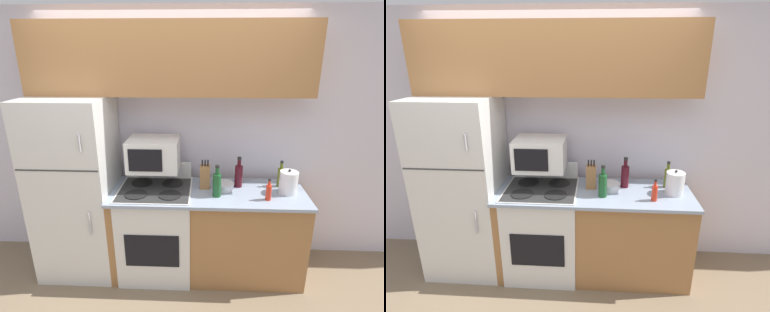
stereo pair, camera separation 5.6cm
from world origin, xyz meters
TOP-DOWN VIEW (x-y plane):
  - ground_plane at (0.00, 0.00)m, footprint 12.00×12.00m
  - wall_back at (0.00, 0.70)m, footprint 8.00×0.05m
  - lower_cabinets at (0.36, 0.30)m, footprint 1.82×0.64m
  - refrigerator at (-0.91, 0.33)m, footprint 0.73×0.69m
  - upper_cabinets at (0.00, 0.50)m, footprint 2.55×0.35m
  - stove at (-0.14, 0.29)m, footprint 0.68×0.63m
  - microwave at (-0.15, 0.40)m, footprint 0.47×0.38m
  - knife_block at (0.33, 0.36)m, footprint 0.09×0.10m
  - bowl at (0.52, 0.32)m, footprint 0.19×0.19m
  - bottle_vinegar at (0.67, 0.49)m, footprint 0.06×0.06m
  - bottle_wine_red at (0.66, 0.40)m, footprint 0.08×0.08m
  - bottle_olive_oil at (1.06, 0.43)m, footprint 0.06×0.06m
  - bottle_wine_green at (0.44, 0.18)m, footprint 0.08×0.08m
  - bottle_hot_sauce at (0.89, 0.13)m, footprint 0.05×0.05m
  - kettle at (1.10, 0.28)m, footprint 0.17×0.17m

SIDE VIEW (x-z plane):
  - ground_plane at x=0.00m, z-range 0.00..0.00m
  - lower_cabinets at x=0.36m, z-range 0.00..0.90m
  - stove at x=-0.14m, z-range -0.06..1.01m
  - refrigerator at x=-0.91m, z-range 0.00..1.77m
  - bowl at x=0.52m, z-range 0.91..0.98m
  - bottle_hot_sauce at x=0.89m, z-range 0.88..1.08m
  - bottle_vinegar at x=0.67m, z-range 0.88..1.12m
  - bottle_olive_oil at x=1.06m, z-range 0.88..1.14m
  - kettle at x=1.10m, z-range 0.89..1.13m
  - knife_block at x=0.33m, z-range 0.88..1.16m
  - bottle_wine_red at x=0.66m, z-range 0.87..1.17m
  - bottle_wine_green at x=0.44m, z-range 0.87..1.17m
  - microwave at x=-0.15m, z-range 1.08..1.37m
  - wall_back at x=0.00m, z-range 0.00..2.55m
  - upper_cabinets at x=0.00m, z-range 1.77..2.39m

